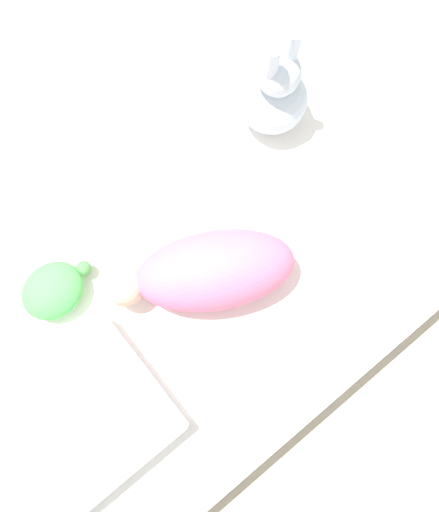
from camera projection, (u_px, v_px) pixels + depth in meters
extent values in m
plane|color=#B2A893|center=(223.00, 259.00, 1.52)|extent=(12.00, 12.00, 0.00)
cube|color=white|center=(223.00, 252.00, 1.42)|extent=(1.35, 0.96, 0.22)
ellipsoid|color=pink|center=(215.00, 270.00, 1.21)|extent=(0.44, 0.36, 0.17)
sphere|color=#DBB293|center=(125.00, 286.00, 1.21)|extent=(0.10, 0.10, 0.10)
cube|color=white|center=(90.00, 417.00, 1.19)|extent=(0.34, 0.33, 0.08)
sphere|color=silver|center=(273.00, 100.00, 1.29)|extent=(0.18, 0.18, 0.18)
sphere|color=silver|center=(279.00, 73.00, 1.17)|extent=(0.11, 0.11, 0.11)
cylinder|color=silver|center=(272.00, 62.00, 1.09)|extent=(0.03, 0.03, 0.09)
cylinder|color=silver|center=(293.00, 46.00, 1.09)|extent=(0.03, 0.03, 0.09)
ellipsoid|color=#51B756|center=(53.00, 291.00, 1.24)|extent=(0.16, 0.14, 0.09)
sphere|color=#4C934C|center=(84.00, 268.00, 1.26)|extent=(0.04, 0.04, 0.04)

